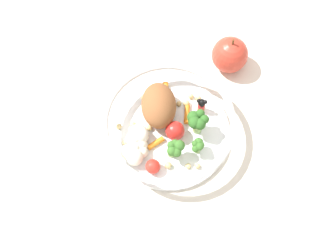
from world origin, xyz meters
name	(u,v)px	position (x,y,z in m)	size (l,w,h in m)	color
ground_plane	(168,126)	(0.00, 0.00, 0.00)	(2.40, 2.40, 0.00)	silver
food_container	(164,125)	(-0.01, -0.01, 0.03)	(0.22, 0.22, 0.07)	white
loose_apple	(230,55)	(0.12, 0.12, 0.03)	(0.07, 0.07, 0.08)	#BC3828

